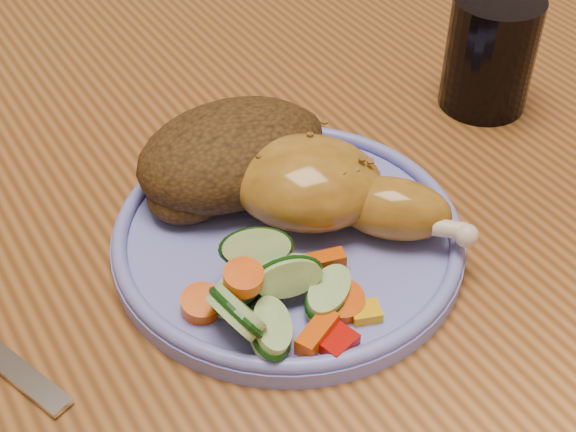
{
  "coord_description": "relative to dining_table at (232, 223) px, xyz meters",
  "views": [
    {
      "loc": [
        -0.22,
        -0.45,
        1.13
      ],
      "look_at": [
        -0.02,
        -0.12,
        0.78
      ],
      "focal_mm": 50.0,
      "sensor_mm": 36.0,
      "label": 1
    }
  ],
  "objects": [
    {
      "name": "dining_table",
      "position": [
        0.0,
        0.0,
        0.0
      ],
      "size": [
        0.9,
        1.4,
        0.75
      ],
      "color": "brown",
      "rests_on": "ground"
    },
    {
      "name": "chair_far",
      "position": [
        0.0,
        0.63,
        -0.17
      ],
      "size": [
        0.42,
        0.42,
        0.91
      ],
      "color": "#4C2D16",
      "rests_on": "ground"
    },
    {
      "name": "plate",
      "position": [
        -0.02,
        -0.12,
        0.09
      ],
      "size": [
        0.23,
        0.23,
        0.01
      ],
      "primitive_type": "cylinder",
      "color": "#6D72D0",
      "rests_on": "dining_table"
    },
    {
      "name": "plate_rim",
      "position": [
        -0.02,
        -0.12,
        0.1
      ],
      "size": [
        0.23,
        0.23,
        0.01
      ],
      "primitive_type": "torus",
      "color": "#6D72D0",
      "rests_on": "plate"
    },
    {
      "name": "chicken_leg",
      "position": [
        0.01,
        -0.12,
        0.12
      ],
      "size": [
        0.14,
        0.16,
        0.05
      ],
      "color": "#AA7523",
      "rests_on": "plate"
    },
    {
      "name": "rice_pilaf",
      "position": [
        -0.02,
        -0.05,
        0.12
      ],
      "size": [
        0.15,
        0.1,
        0.06
      ],
      "color": "#432A10",
      "rests_on": "plate"
    },
    {
      "name": "vegetable_pile",
      "position": [
        -0.06,
        -0.17,
        0.11
      ],
      "size": [
        0.11,
        0.11,
        0.05
      ],
      "color": "#A50A05",
      "rests_on": "plate"
    },
    {
      "name": "drinking_glass",
      "position": [
        0.21,
        -0.06,
        0.13
      ],
      "size": [
        0.07,
        0.07,
        0.09
      ],
      "primitive_type": "cylinder",
      "color": "black",
      "rests_on": "dining_table"
    }
  ]
}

